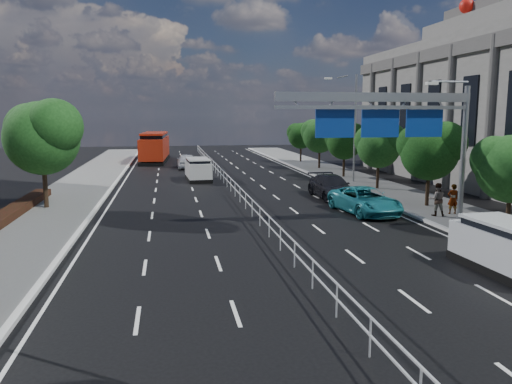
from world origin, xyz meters
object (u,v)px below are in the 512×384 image
object	(u,v)px
pedestrian_a	(453,199)
near_car_dark	(155,152)
near_car_silver	(186,161)
pedestrian_b	(437,199)
parked_car_dark	(331,187)
parked_car_teal	(365,201)
white_minivan	(198,170)
red_bus	(155,146)
overhead_gantry	(395,117)
silver_minivan	(508,248)

from	to	relation	value
pedestrian_a	near_car_dark	bearing A→B (deg)	-65.44
near_car_silver	pedestrian_b	bearing A→B (deg)	113.28
near_car_silver	pedestrian_a	size ratio (longest dim) A/B	2.78
near_car_dark	parked_car_dark	size ratio (longest dim) A/B	0.75
parked_car_dark	pedestrian_a	world-z (taller)	pedestrian_a
parked_car_teal	white_minivan	bearing A→B (deg)	110.70
red_bus	pedestrian_b	distance (m)	40.94
overhead_gantry	red_bus	bearing A→B (deg)	108.30
red_bus	pedestrian_a	distance (m)	41.10
red_bus	pedestrian_a	size ratio (longest dim) A/B	7.06
parked_car_dark	overhead_gantry	bearing A→B (deg)	-89.02
near_car_silver	near_car_dark	distance (m)	16.47
near_car_silver	parked_car_dark	xyz separation A→B (m)	(9.15, -21.05, -0.02)
overhead_gantry	pedestrian_a	size ratio (longest dim) A/B	5.98
near_car_silver	parked_car_teal	bearing A→B (deg)	108.59
silver_minivan	parked_car_teal	world-z (taller)	silver_minivan
red_bus	pedestrian_b	size ratio (longest dim) A/B	6.54
near_car_dark	parked_car_teal	xyz separation A→B (m)	(12.95, -42.65, 0.09)
parked_car_dark	pedestrian_a	distance (m)	8.63
red_bus	pedestrian_b	world-z (taller)	red_bus
white_minivan	parked_car_dark	size ratio (longest dim) A/B	0.85
overhead_gantry	silver_minivan	xyz separation A→B (m)	(0.77, -8.05, -4.67)
overhead_gantry	parked_car_teal	distance (m)	5.93
red_bus	parked_car_teal	bearing A→B (deg)	-66.49
red_bus	pedestrian_a	xyz separation A→B (m)	(17.44, -37.20, -0.86)
overhead_gantry	white_minivan	bearing A→B (deg)	113.74
overhead_gantry	parked_car_dark	size ratio (longest dim) A/B	1.88
white_minivan	silver_minivan	size ratio (longest dim) A/B	0.99
silver_minivan	pedestrian_a	bearing A→B (deg)	66.37
white_minivan	pedestrian_b	world-z (taller)	pedestrian_b
overhead_gantry	parked_car_dark	distance (m)	10.16
red_bus	near_car_silver	size ratio (longest dim) A/B	2.54
red_bus	near_car_silver	world-z (taller)	red_bus
near_car_dark	pedestrian_b	bearing A→B (deg)	114.85
red_bus	near_car_silver	xyz separation A→B (m)	(3.50, -8.97, -1.05)
pedestrian_b	white_minivan	bearing A→B (deg)	-41.18
near_car_silver	parked_car_teal	xyz separation A→B (m)	(9.33, -26.58, -0.05)
parked_car_teal	pedestrian_a	world-z (taller)	pedestrian_a
red_bus	parked_car_dark	world-z (taller)	red_bus
silver_minivan	parked_car_dark	xyz separation A→B (m)	(-1.01, 17.00, -0.15)
parked_car_teal	parked_car_dark	distance (m)	5.53
near_car_dark	pedestrian_a	bearing A→B (deg)	116.34
near_car_dark	pedestrian_b	size ratio (longest dim) A/B	2.20
silver_minivan	parked_car_dark	world-z (taller)	silver_minivan
overhead_gantry	red_bus	distance (m)	41.22
red_bus	pedestrian_a	world-z (taller)	red_bus
overhead_gantry	silver_minivan	world-z (taller)	overhead_gantry
white_minivan	near_car_dark	world-z (taller)	white_minivan
pedestrian_b	near_car_dark	bearing A→B (deg)	-54.27
overhead_gantry	near_car_dark	size ratio (longest dim) A/B	2.52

